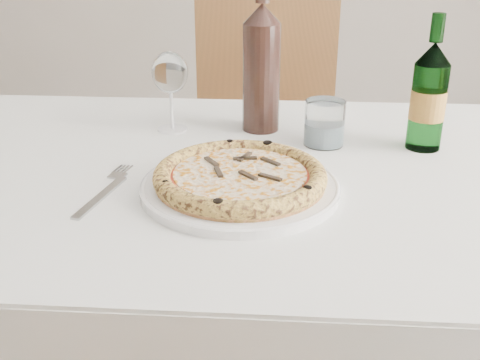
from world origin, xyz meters
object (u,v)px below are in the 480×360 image
(wine_glass, at_px, (170,75))
(tumbler, at_px, (324,126))
(plate, at_px, (240,186))
(wine_bottle, at_px, (261,66))
(dining_table, at_px, (247,213))
(beer_bottle, at_px, (429,97))
(pizza, at_px, (240,176))
(chair_far, at_px, (262,134))

(wine_glass, bearing_deg, tumbler, -8.26)
(plate, relative_size, wine_bottle, 1.04)
(dining_table, distance_m, plate, 0.14)
(beer_bottle, height_order, wine_bottle, wine_bottle)
(pizza, relative_size, wine_bottle, 0.90)
(plate, relative_size, tumbler, 3.71)
(chair_far, relative_size, wine_glass, 5.73)
(chair_far, relative_size, pizza, 3.36)
(dining_table, height_order, wine_bottle, wine_bottle)
(plate, height_order, beer_bottle, beer_bottle)
(beer_bottle, xyz_separation_m, wine_bottle, (-0.32, 0.07, 0.03))
(plate, xyz_separation_m, beer_bottle, (0.32, 0.24, 0.09))
(tumbler, xyz_separation_m, wine_bottle, (-0.13, 0.07, 0.09))
(plate, relative_size, wine_glass, 1.97)
(chair_far, xyz_separation_m, tumbler, (0.18, -0.67, 0.26))
(dining_table, relative_size, wine_glass, 9.11)
(wine_glass, distance_m, tumbler, 0.32)
(dining_table, relative_size, tumbler, 17.14)
(chair_far, bearing_deg, wine_glass, -101.60)
(wine_glass, height_order, wine_bottle, wine_bottle)
(pizza, distance_m, tumbler, 0.27)
(plate, distance_m, beer_bottle, 0.41)
(plate, distance_m, wine_glass, 0.35)
(wine_glass, bearing_deg, chair_far, 78.40)
(pizza, bearing_deg, dining_table, 90.00)
(beer_bottle, bearing_deg, dining_table, -156.30)
(dining_table, xyz_separation_m, beer_bottle, (0.32, 0.14, 0.19))
(wine_glass, bearing_deg, plate, -57.87)
(wine_bottle, bearing_deg, pizza, -90.61)
(tumbler, bearing_deg, beer_bottle, 1.47)
(dining_table, distance_m, pizza, 0.15)
(dining_table, relative_size, plate, 4.62)
(wine_glass, height_order, beer_bottle, beer_bottle)
(pizza, relative_size, tumbler, 3.21)
(plate, distance_m, wine_bottle, 0.33)
(dining_table, height_order, wine_glass, wine_glass)
(chair_far, xyz_separation_m, wine_bottle, (0.05, -0.60, 0.35))
(chair_far, xyz_separation_m, beer_bottle, (0.37, -0.67, 0.32))
(chair_far, relative_size, tumbler, 10.78)
(wine_bottle, bearing_deg, dining_table, -90.90)
(wine_glass, xyz_separation_m, beer_bottle, (0.50, -0.04, -0.02))
(chair_far, height_order, pizza, chair_far)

